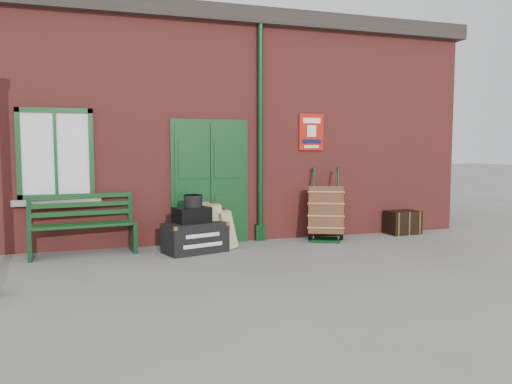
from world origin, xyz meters
name	(u,v)px	position (x,y,z in m)	size (l,w,h in m)	color
ground	(249,259)	(0.00, 0.00, 0.00)	(80.00, 80.00, 0.00)	gray
station_building	(203,129)	(0.00, 3.49, 2.16)	(10.30, 4.30, 4.36)	maroon
bench	(83,223)	(-2.51, 1.15, 0.52)	(1.70, 0.69, 1.03)	#103B16
houdini_trunk	(195,237)	(-0.72, 0.75, 0.25)	(1.01, 0.56, 0.51)	black
strongbox	(192,215)	(-0.77, 0.75, 0.63)	(0.56, 0.41, 0.25)	black
hatbox	(193,201)	(-0.74, 0.78, 0.86)	(0.30, 0.30, 0.20)	black
suitcase_back	(212,225)	(-0.36, 1.07, 0.39)	(0.22, 0.54, 0.76)	tan
suitcase_front	(223,229)	(-0.18, 0.97, 0.34)	(0.20, 0.49, 0.65)	tan
porter_trolley	(326,213)	(1.85, 1.11, 0.52)	(0.88, 0.91, 1.35)	#0D3518
dark_trunk	(403,222)	(3.65, 1.25, 0.24)	(0.65, 0.43, 0.47)	black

